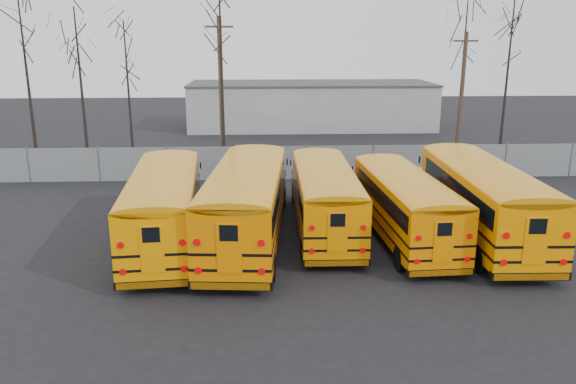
{
  "coord_description": "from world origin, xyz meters",
  "views": [
    {
      "loc": [
        -2.51,
        -20.19,
        8.08
      ],
      "look_at": [
        -1.43,
        3.33,
        1.6
      ],
      "focal_mm": 35.0,
      "sensor_mm": 36.0,
      "label": 1
    }
  ],
  "objects_px": {
    "bus_a": "(164,201)",
    "utility_pole_right": "(461,98)",
    "bus_c": "(325,193)",
    "utility_pole_left": "(221,94)",
    "bus_b": "(247,198)",
    "bus_e": "(481,194)",
    "bus_d": "(403,200)"
  },
  "relations": [
    {
      "from": "bus_a",
      "to": "bus_b",
      "type": "distance_m",
      "value": 3.28
    },
    {
      "from": "bus_c",
      "to": "utility_pole_left",
      "type": "relative_size",
      "value": 1.12
    },
    {
      "from": "bus_a",
      "to": "utility_pole_left",
      "type": "distance_m",
      "value": 13.55
    },
    {
      "from": "bus_a",
      "to": "bus_b",
      "type": "relative_size",
      "value": 0.95
    },
    {
      "from": "bus_a",
      "to": "utility_pole_right",
      "type": "xyz_separation_m",
      "value": [
        16.76,
        14.26,
        2.53
      ]
    },
    {
      "from": "bus_e",
      "to": "utility_pole_right",
      "type": "relative_size",
      "value": 1.37
    },
    {
      "from": "bus_c",
      "to": "utility_pole_right",
      "type": "bearing_deg",
      "value": 52.45
    },
    {
      "from": "bus_e",
      "to": "utility_pole_left",
      "type": "bearing_deg",
      "value": 133.02
    },
    {
      "from": "bus_b",
      "to": "bus_e",
      "type": "height_order",
      "value": "bus_b"
    },
    {
      "from": "bus_c",
      "to": "utility_pole_left",
      "type": "bearing_deg",
      "value": 113.98
    },
    {
      "from": "bus_c",
      "to": "bus_e",
      "type": "bearing_deg",
      "value": -8.97
    },
    {
      "from": "bus_a",
      "to": "bus_e",
      "type": "xyz_separation_m",
      "value": [
        12.89,
        0.22,
        0.08
      ]
    },
    {
      "from": "utility_pole_left",
      "to": "bus_c",
      "type": "bearing_deg",
      "value": -71.43
    },
    {
      "from": "bus_c",
      "to": "utility_pole_left",
      "type": "height_order",
      "value": "utility_pole_left"
    },
    {
      "from": "bus_b",
      "to": "bus_d",
      "type": "xyz_separation_m",
      "value": [
        6.39,
        0.21,
        -0.25
      ]
    },
    {
      "from": "bus_c",
      "to": "utility_pole_right",
      "type": "distance_m",
      "value": 16.71
    },
    {
      "from": "bus_c",
      "to": "bus_b",
      "type": "bearing_deg",
      "value": -157.6
    },
    {
      "from": "bus_e",
      "to": "bus_a",
      "type": "bearing_deg",
      "value": -177.51
    },
    {
      "from": "bus_b",
      "to": "utility_pole_left",
      "type": "bearing_deg",
      "value": 102.54
    },
    {
      "from": "bus_e",
      "to": "utility_pole_left",
      "type": "relative_size",
      "value": 1.24
    },
    {
      "from": "bus_b",
      "to": "utility_pole_right",
      "type": "relative_size",
      "value": 1.4
    },
    {
      "from": "bus_b",
      "to": "bus_e",
      "type": "relative_size",
      "value": 1.02
    },
    {
      "from": "bus_d",
      "to": "utility_pole_right",
      "type": "distance_m",
      "value": 15.97
    },
    {
      "from": "utility_pole_right",
      "to": "bus_b",
      "type": "bearing_deg",
      "value": -119.48
    },
    {
      "from": "bus_b",
      "to": "utility_pole_left",
      "type": "relative_size",
      "value": 1.27
    },
    {
      "from": "bus_e",
      "to": "utility_pole_right",
      "type": "xyz_separation_m",
      "value": [
        3.87,
        14.04,
        2.46
      ]
    },
    {
      "from": "bus_b",
      "to": "bus_c",
      "type": "bearing_deg",
      "value": 26.36
    },
    {
      "from": "bus_a",
      "to": "bus_d",
      "type": "distance_m",
      "value": 9.68
    },
    {
      "from": "bus_c",
      "to": "bus_d",
      "type": "relative_size",
      "value": 1.02
    },
    {
      "from": "bus_d",
      "to": "utility_pole_left",
      "type": "xyz_separation_m",
      "value": [
        -8.22,
        12.94,
        3.13
      ]
    },
    {
      "from": "bus_b",
      "to": "utility_pole_right",
      "type": "distance_m",
      "value": 19.78
    },
    {
      "from": "bus_b",
      "to": "bus_c",
      "type": "relative_size",
      "value": 1.13
    }
  ]
}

